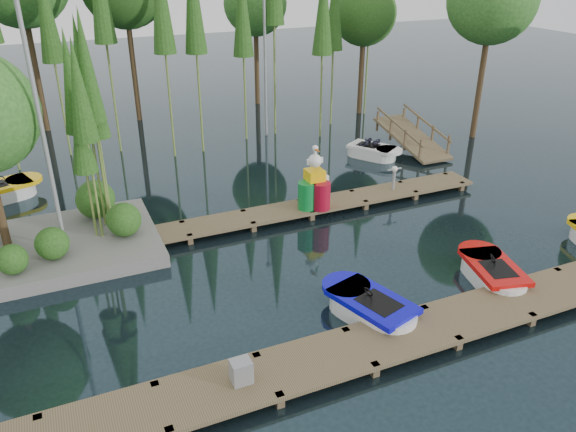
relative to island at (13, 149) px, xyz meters
name	(u,v)px	position (x,y,z in m)	size (l,w,h in m)	color
ground_plane	(279,261)	(6.30, -3.29, -3.18)	(90.00, 90.00, 0.00)	#1C2D34
near_dock	(360,348)	(6.30, -7.79, -2.95)	(18.00, 1.50, 0.50)	brown
far_dock	(277,213)	(7.30, -0.79, -2.95)	(15.00, 1.20, 0.50)	brown
island	(13,149)	(0.00, 0.00, 0.00)	(6.20, 4.20, 6.75)	slate
tree_screen	(120,3)	(4.26, 7.31, 2.93)	(34.42, 18.53, 10.31)	#44311D
lamp_island	(39,114)	(0.80, -0.79, 1.08)	(0.30, 0.30, 7.25)	gray
lamp_rear	(265,42)	(10.30, 7.71, 1.08)	(0.30, 0.30, 7.25)	gray
ramp	(412,137)	(15.30, 3.21, -2.60)	(1.50, 3.94, 1.49)	brown
boat_blue	(370,308)	(7.25, -6.64, -2.93)	(1.91, 2.89, 0.89)	white
boat_red	(492,273)	(11.06, -6.55, -2.94)	(1.72, 2.73, 0.85)	white
boat_yellow_far	(0,192)	(-0.99, 4.59, -2.89)	(2.99, 2.03, 1.37)	white
boat_white_far	(373,152)	(13.27, 3.07, -2.93)	(2.22, 2.60, 1.14)	white
utility_cabinet	(241,371)	(3.60, -7.79, -2.63)	(0.41, 0.34, 0.50)	gray
yellow_barrel	(318,191)	(8.76, -0.79, -2.43)	(0.60, 0.60, 0.90)	yellow
drum_cluster	(316,189)	(8.60, -0.95, -2.27)	(1.22, 1.11, 2.10)	#0D7D30
seagull_post	(394,174)	(11.73, -0.79, -2.29)	(0.55, 0.30, 0.88)	gray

